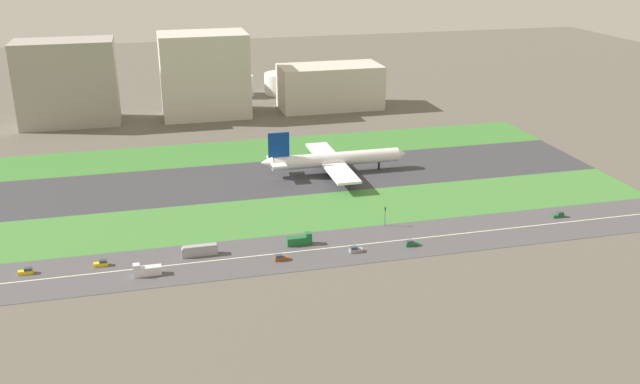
% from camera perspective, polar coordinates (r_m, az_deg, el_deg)
% --- Properties ---
extents(ground_plane, '(800.00, 800.00, 0.00)m').
position_cam_1_polar(ground_plane, '(297.38, -3.76, 1.15)').
color(ground_plane, '#5B564C').
extents(runway, '(280.00, 46.00, 0.10)m').
position_cam_1_polar(runway, '(297.36, -3.76, 1.16)').
color(runway, '#38383D').
rests_on(runway, ground_plane).
extents(grass_median_north, '(280.00, 36.00, 0.10)m').
position_cam_1_polar(grass_median_north, '(335.74, -5.06, 3.44)').
color(grass_median_north, '#3D7A33').
rests_on(grass_median_north, ground_plane).
extents(grass_median_south, '(280.00, 36.00, 0.10)m').
position_cam_1_polar(grass_median_south, '(259.79, -2.09, -1.78)').
color(grass_median_south, '#427F38').
rests_on(grass_median_south, ground_plane).
extents(highway, '(280.00, 28.00, 0.10)m').
position_cam_1_polar(highway, '(231.27, -0.40, -4.73)').
color(highway, '#4C4C4F').
rests_on(highway, ground_plane).
extents(highway_centerline, '(266.00, 0.50, 0.01)m').
position_cam_1_polar(highway_centerline, '(231.25, -0.40, -4.71)').
color(highway_centerline, silver).
rests_on(highway_centerline, highway).
extents(airliner, '(65.00, 56.00, 19.70)m').
position_cam_1_polar(airliner, '(300.70, 1.01, 2.67)').
color(airliner, white).
rests_on(airliner, runway).
extents(truck_1, '(8.40, 2.50, 4.00)m').
position_cam_1_polar(truck_1, '(220.74, -13.98, -6.23)').
color(truck_1, silver).
rests_on(truck_1, highway).
extents(car_0, '(4.40, 1.80, 2.00)m').
position_cam_1_polar(car_0, '(229.55, 2.91, -4.72)').
color(car_0, '#99999E').
rests_on(car_0, highway).
extents(car_1, '(4.40, 1.80, 2.00)m').
position_cam_1_polar(car_1, '(270.78, 18.89, -1.78)').
color(car_1, '#19662D').
rests_on(car_1, highway).
extents(car_5, '(4.40, 1.80, 2.00)m').
position_cam_1_polar(car_5, '(230.75, -17.42, -5.58)').
color(car_5, yellow).
rests_on(car_5, highway).
extents(truck_0, '(8.40, 2.50, 4.00)m').
position_cam_1_polar(truck_0, '(234.18, -1.65, -3.96)').
color(truck_0, '#19662D').
rests_on(truck_0, highway).
extents(car_4, '(4.40, 1.80, 2.00)m').
position_cam_1_polar(car_4, '(233.57, -22.86, -5.98)').
color(car_4, yellow).
rests_on(car_4, highway).
extents(car_3, '(4.40, 1.80, 2.00)m').
position_cam_1_polar(car_3, '(224.10, -3.23, -5.39)').
color(car_3, brown).
rests_on(car_3, highway).
extents(bus_0, '(11.60, 2.50, 3.50)m').
position_cam_1_polar(bus_0, '(229.96, -9.80, -4.72)').
color(bus_0, '#99999E').
rests_on(bus_0, highway).
extents(car_6, '(4.40, 1.80, 2.00)m').
position_cam_1_polar(car_6, '(235.53, 7.44, -4.19)').
color(car_6, '#19662D').
rests_on(car_6, highway).
extents(traffic_light, '(0.36, 0.50, 7.20)m').
position_cam_1_polar(traffic_light, '(248.56, 5.33, -1.87)').
color(traffic_light, '#4C4C51').
rests_on(traffic_light, highway).
extents(terminal_building, '(51.14, 27.21, 44.80)m').
position_cam_1_polar(terminal_building, '(399.41, -19.93, 8.39)').
color(terminal_building, '#9E998E').
rests_on(terminal_building, ground_plane).
extents(hangar_building, '(47.75, 31.53, 46.16)m').
position_cam_1_polar(hangar_building, '(398.53, -9.42, 9.42)').
color(hangar_building, beige).
rests_on(hangar_building, ground_plane).
extents(office_tower, '(59.05, 28.77, 25.11)m').
position_cam_1_polar(office_tower, '(412.85, 0.82, 8.59)').
color(office_tower, beige).
rests_on(office_tower, ground_plane).
extents(fuel_tank_west, '(19.79, 19.79, 12.64)m').
position_cam_1_polar(fuel_tank_west, '(448.21, -6.76, 8.61)').
color(fuel_tank_west, silver).
rests_on(fuel_tank_west, ground_plane).
extents(fuel_tank_centre, '(23.61, 23.61, 12.94)m').
position_cam_1_polar(fuel_tank_centre, '(452.76, -3.05, 8.87)').
color(fuel_tank_centre, silver).
rests_on(fuel_tank_centre, ground_plane).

